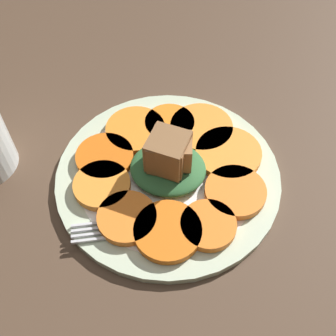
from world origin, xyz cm
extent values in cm
cube|color=#4C3828|center=(0.00, 0.00, 1.00)|extent=(120.00, 120.00, 2.00)
cylinder|color=beige|center=(0.00, 0.00, 2.50)|extent=(27.72, 27.72, 1.00)
cylinder|color=white|center=(0.00, 0.00, 2.55)|extent=(22.18, 22.18, 1.00)
cylinder|color=orange|center=(1.54, -8.21, 3.60)|extent=(7.62, 7.62, 1.01)
cylinder|color=orange|center=(5.85, -6.60, 3.60)|extent=(6.32, 6.32, 1.01)
cylinder|color=orange|center=(8.39, -1.56, 3.60)|extent=(7.28, 7.28, 1.01)
cylinder|color=orange|center=(6.98, 4.05, 3.60)|extent=(8.33, 8.33, 1.01)
cylinder|color=orange|center=(3.01, 7.69, 3.60)|extent=(8.28, 8.28, 1.01)
cylinder|color=orange|center=(-1.25, 7.63, 3.60)|extent=(6.61, 6.61, 1.01)
cylinder|color=orange|center=(-5.46, 5.70, 3.60)|extent=(7.83, 7.83, 1.01)
cylinder|color=orange|center=(-8.20, 0.57, 3.60)|extent=(7.24, 7.24, 1.01)
cylinder|color=orange|center=(-7.34, -3.63, 3.60)|extent=(6.84, 6.84, 1.01)
cylinder|color=orange|center=(-3.30, -7.39, 3.60)|extent=(6.79, 6.79, 1.01)
ellipsoid|color=#2D6033|center=(0.00, 0.00, 4.06)|extent=(9.29, 8.36, 1.91)
cube|color=olive|center=(0.85, 0.54, 6.82)|extent=(4.18, 4.18, 3.62)
cube|color=brown|center=(-0.45, 0.48, 7.11)|extent=(4.40, 4.40, 4.19)
cube|color=brown|center=(-0.37, 0.49, 7.22)|extent=(5.13, 5.13, 4.40)
cube|color=silver|center=(2.72, -6.51, 3.30)|extent=(11.82, 4.92, 0.40)
cube|color=silver|center=(-3.71, -8.69, 3.30)|extent=(2.13, 2.66, 0.40)
cube|color=silver|center=(-6.34, -10.63, 3.30)|extent=(4.62, 1.82, 0.40)
cube|color=silver|center=(-6.56, -10.00, 3.30)|extent=(4.62, 1.82, 0.40)
cube|color=silver|center=(-6.77, -9.37, 3.30)|extent=(4.62, 1.82, 0.40)
cube|color=silver|center=(-6.98, -8.74, 3.30)|extent=(4.62, 1.82, 0.40)
camera|label=1|loc=(5.77, -30.01, 44.97)|focal=45.00mm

